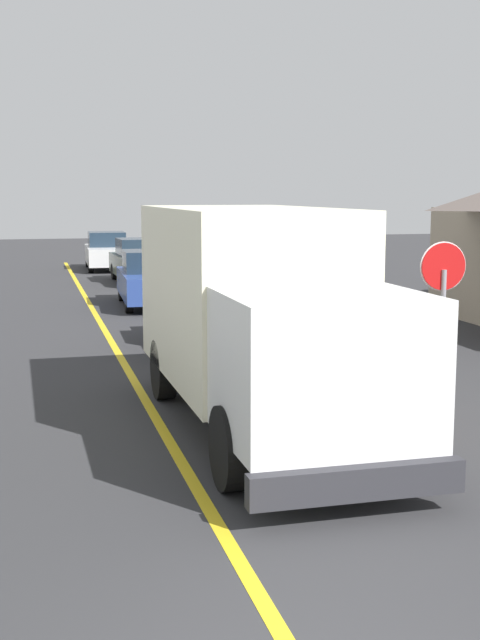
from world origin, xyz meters
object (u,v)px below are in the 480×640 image
Objects in this scene: parked_car_mid at (151,280)px; parked_car_far at (140,262)px; parked_car_furthest at (107,252)px; box_truck at (257,308)px; parked_car_near at (211,310)px; stop_sign at (443,291)px.

parked_car_mid and parked_car_far have the same top height.
parked_car_mid is 12.58m from parked_car_furthest.
parked_car_far is (0.97, 20.51, -0.97)m from box_truck.
box_truck is at bearing -92.72° from parked_car_far.
box_truck is 26.30m from parked_car_furthest.
parked_car_near and parked_car_far have the same top height.
box_truck is at bearing -96.50° from parked_car_near.
parked_car_near and parked_car_mid have the same top height.
parked_car_furthest is 25.92m from stop_sign.
parked_car_furthest is at bearing 89.43° from box_truck.
parked_car_far is at bearing 89.13° from parked_car_near.
parked_car_furthest is at bearing 97.03° from parked_car_far.
parked_car_mid is at bearing 88.26° from box_truck.
stop_sign is (3.00, -25.73, 1.06)m from parked_car_furthest.
stop_sign is (3.26, 0.55, 0.09)m from box_truck.
parked_car_furthest is at bearing 96.64° from stop_sign.
box_truck is 20.56m from parked_car_far.
parked_car_far is 1.68× the size of stop_sign.
parked_car_near and parked_car_furthest have the same top height.
parked_car_mid and parked_car_furthest have the same top height.
parked_car_near is 6.72m from stop_sign.
parked_car_near is 13.81m from parked_car_far.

